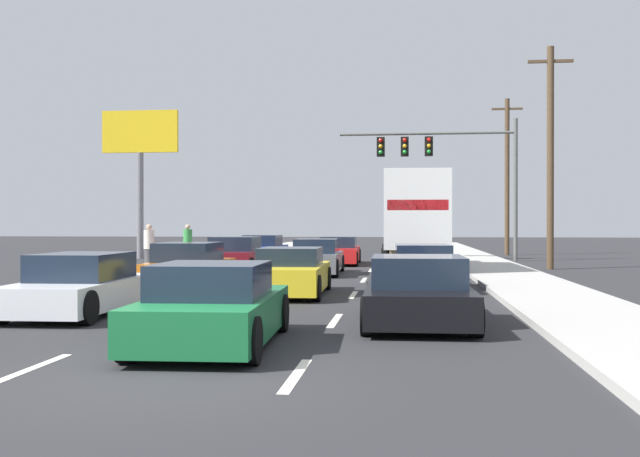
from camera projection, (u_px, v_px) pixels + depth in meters
The scene contains 21 objects.
ground_plane at pixel (339, 264), 33.51m from camera, with size 140.00×140.00×0.00m, color #2B2B2D.
sidewalk_right at pixel (497, 270), 27.78m from camera, with size 2.66×80.00×0.14m, color #B2AFA8.
sidewalk_left at pixel (167, 268), 29.30m from camera, with size 2.66×80.00×0.14m, color #B2AFA8.
lane_markings at pixel (334, 266), 31.30m from camera, with size 3.54×57.00×0.01m.
car_blue at pixel (263, 250), 34.03m from camera, with size 1.89×4.08×1.33m.
car_maroon at pixel (236, 256), 27.71m from camera, with size 2.07×4.59×1.36m.
car_orange at pixel (190, 266), 21.31m from camera, with size 1.96×4.16×1.30m.
car_white at pixel (81, 286), 14.81m from camera, with size 1.98×4.45×1.24m.
car_red at pixel (339, 251), 32.97m from camera, with size 1.95×4.65×1.27m.
car_gray at pixel (317, 258), 26.45m from camera, with size 1.90×4.47×1.30m.
car_yellow at pixel (291, 273), 18.69m from camera, with size 1.93×4.28×1.23m.
car_green at pixel (213, 308), 10.86m from camera, with size 2.00×4.09×1.26m.
box_truck at pixel (414, 217), 28.42m from camera, with size 2.65×8.35×3.75m.
car_navy at pixel (423, 268), 20.57m from camera, with size 1.94×4.34×1.26m.
car_black at pixel (418, 293), 13.27m from camera, with size 2.04×4.22×1.25m.
traffic_signal_mast at pixel (435, 155), 36.26m from camera, with size 8.87×0.69×7.10m.
utility_pole_mid at pixel (550, 155), 29.25m from camera, with size 1.80×0.28×9.05m.
utility_pole_far at pixel (507, 175), 42.69m from camera, with size 1.80×0.28×9.27m.
roadside_billboard at pixel (140, 152), 38.57m from camera, with size 4.16×0.36×7.92m.
pedestrian_near_corner at pixel (188, 244), 31.12m from camera, with size 0.38×0.38×1.69m.
pedestrian_mid_block at pixel (149, 247), 26.39m from camera, with size 0.38×0.38×1.70m.
Camera 1 is at (2.99, -8.37, 1.84)m, focal length 40.52 mm.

